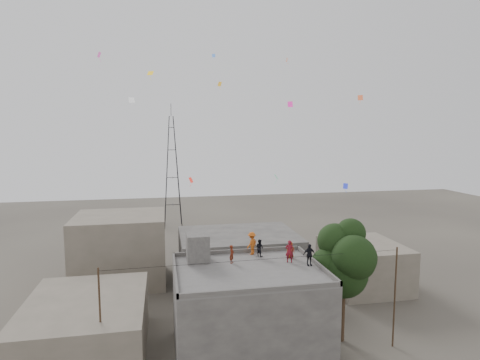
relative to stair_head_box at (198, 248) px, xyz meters
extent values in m
plane|color=#3E3A33|center=(3.20, -2.60, -7.10)|extent=(140.00, 140.00, 0.00)
cube|color=#474542|center=(3.20, -2.60, -4.10)|extent=(10.00, 8.00, 6.00)
cube|color=#5D5A57|center=(3.20, -2.60, -1.05)|extent=(10.00, 8.00, 0.10)
cube|color=#474542|center=(3.20, 1.32, -0.85)|extent=(10.00, 0.15, 0.30)
cube|color=#474542|center=(3.20, -6.53, -0.85)|extent=(10.00, 0.15, 0.30)
cube|color=#474542|center=(8.12, -2.60, -0.85)|extent=(0.15, 8.00, 0.30)
cube|color=#474542|center=(-1.72, -2.60, -0.85)|extent=(0.15, 8.00, 0.30)
cube|color=#474542|center=(0.00, 0.00, 0.00)|extent=(1.60, 1.80, 2.00)
cube|color=#6A6253|center=(-7.80, -0.60, -5.10)|extent=(8.00, 10.00, 4.00)
cube|color=#474542|center=(5.20, 11.40, -4.60)|extent=(12.00, 9.00, 5.00)
cube|color=#6A6253|center=(-6.80, 13.40, -3.60)|extent=(9.00, 8.00, 7.00)
cube|color=#6A6253|center=(17.20, 7.40, -4.90)|extent=(7.00, 8.00, 4.40)
cylinder|color=black|center=(10.40, -2.10, -5.10)|extent=(0.44, 0.44, 4.00)
cylinder|color=black|center=(10.55, -2.00, -3.50)|extent=(0.64, 0.91, 2.14)
sphere|color=black|center=(10.40, -2.10, -1.90)|extent=(3.60, 3.60, 3.60)
sphere|color=black|center=(11.50, -1.80, -1.10)|extent=(3.00, 3.00, 3.00)
sphere|color=black|center=(9.50, -1.60, -1.50)|extent=(2.80, 2.80, 2.80)
sphere|color=black|center=(10.80, -2.90, -0.50)|extent=(3.20, 3.20, 3.20)
sphere|color=black|center=(10.10, -1.20, 0.30)|extent=(2.60, 2.60, 2.60)
sphere|color=black|center=(11.20, -1.50, 0.90)|extent=(2.20, 2.20, 2.20)
cylinder|color=black|center=(-6.30, -4.10, -3.40)|extent=(0.12, 0.12, 7.40)
cylinder|color=black|center=(13.70, -3.60, -3.40)|extent=(0.12, 0.12, 7.40)
cylinder|color=black|center=(3.70, -3.85, 0.10)|extent=(20.00, 0.52, 0.02)
cylinder|color=black|center=(-1.65, 36.55, 1.90)|extent=(1.27, 1.27, 18.01)
cylinder|color=black|center=(0.05, 36.55, 1.90)|extent=(1.27, 1.27, 18.01)
cylinder|color=black|center=(0.05, 38.25, 1.90)|extent=(1.27, 1.27, 18.01)
cylinder|color=black|center=(-1.65, 38.25, 1.90)|extent=(1.27, 1.27, 18.01)
cube|color=black|center=(-0.80, 37.40, -3.50)|extent=(2.36, 0.08, 0.08)
cube|color=black|center=(-0.80, 37.40, -3.50)|extent=(0.08, 2.36, 0.08)
cube|color=black|center=(-0.80, 37.40, 1.00)|extent=(1.81, 0.08, 0.08)
cube|color=black|center=(-0.80, 37.40, 1.00)|extent=(0.08, 1.81, 0.08)
cube|color=black|center=(-0.80, 37.40, 5.50)|extent=(1.26, 0.08, 0.08)
cube|color=black|center=(-0.80, 37.40, 5.50)|extent=(0.08, 1.26, 0.08)
cube|color=black|center=(-0.80, 37.40, 9.10)|extent=(0.82, 0.08, 0.08)
cube|color=black|center=(-0.80, 37.40, 9.10)|extent=(0.08, 0.82, 0.08)
cylinder|color=black|center=(-0.80, 37.40, 11.90)|extent=(0.08, 0.08, 2.00)
imported|color=maroon|center=(6.45, -1.58, -0.19)|extent=(0.70, 0.58, 1.63)
imported|color=#A84513|center=(6.85, -0.62, -0.39)|extent=(0.68, 0.54, 1.22)
imported|color=black|center=(4.69, 0.24, -0.35)|extent=(0.76, 0.80, 1.30)
imported|color=black|center=(7.60, -2.50, -0.23)|extent=(0.91, 0.40, 1.55)
imported|color=#C95817|center=(4.21, 0.80, -0.13)|extent=(1.26, 1.25, 1.74)
imported|color=#621F0F|center=(2.35, -0.93, -0.35)|extent=(0.49, 0.57, 1.31)
plane|color=red|center=(0.01, 6.19, 4.22)|extent=(0.45, 0.53, 0.45)
plane|color=#FF28AB|center=(8.80, 5.94, 10.78)|extent=(0.41, 0.40, 0.48)
plane|color=gold|center=(2.92, 8.56, 12.70)|extent=(0.44, 0.41, 0.38)
plane|color=#2531D4|center=(13.15, 3.59, 3.70)|extent=(0.27, 0.45, 0.48)
plane|color=silver|center=(-4.68, 5.20, 10.88)|extent=(0.51, 0.36, 0.43)
plane|color=#E74D19|center=(10.70, 13.05, 15.90)|extent=(0.21, 0.36, 0.37)
plane|color=#31BA6E|center=(6.15, 1.01, 4.94)|extent=(0.26, 0.45, 0.37)
plane|color=#E15F35|center=(15.08, 5.19, 11.39)|extent=(0.40, 0.40, 0.45)
plane|color=yellow|center=(-3.04, -0.37, 12.25)|extent=(0.46, 0.39, 0.29)
plane|color=#4A7EDE|center=(2.68, 10.85, 15.62)|extent=(0.31, 0.15, 0.32)
plane|color=#DD45A6|center=(-6.29, -0.11, 13.38)|extent=(0.22, 0.38, 0.33)
camera|label=1|loc=(-2.43, -28.37, 8.32)|focal=30.00mm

